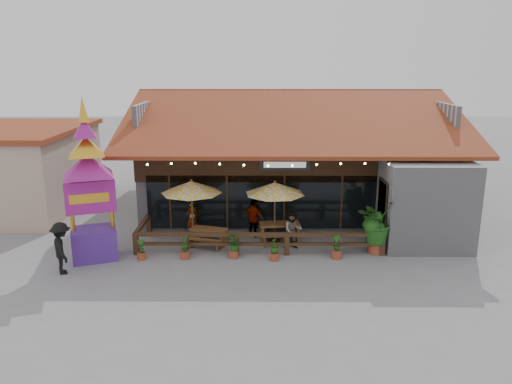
{
  "coord_description": "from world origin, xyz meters",
  "views": [
    {
      "loc": [
        -1.6,
        -19.1,
        7.51
      ],
      "look_at": [
        -1.73,
        1.5,
        2.06
      ],
      "focal_mm": 35.0,
      "sensor_mm": 36.0,
      "label": 1
    }
  ],
  "objects_px": {
    "picnic_table_right": "(280,229)",
    "tropical_plant": "(377,222)",
    "picnic_table_left": "(209,234)",
    "thai_sign_tower": "(88,170)",
    "umbrella_right": "(275,188)",
    "pedestrian": "(62,248)",
    "umbrella_left": "(191,187)"
  },
  "relations": [
    {
      "from": "umbrella_left",
      "to": "umbrella_right",
      "type": "xyz_separation_m",
      "value": [
        3.49,
        -0.01,
        -0.04
      ]
    },
    {
      "from": "thai_sign_tower",
      "to": "picnic_table_left",
      "type": "bearing_deg",
      "value": 19.3
    },
    {
      "from": "umbrella_left",
      "to": "picnic_table_right",
      "type": "height_order",
      "value": "umbrella_left"
    },
    {
      "from": "umbrella_right",
      "to": "tropical_plant",
      "type": "xyz_separation_m",
      "value": [
        4.04,
        -1.3,
        -1.03
      ]
    },
    {
      "from": "tropical_plant",
      "to": "pedestrian",
      "type": "height_order",
      "value": "tropical_plant"
    },
    {
      "from": "umbrella_right",
      "to": "picnic_table_left",
      "type": "bearing_deg",
      "value": -170.49
    },
    {
      "from": "umbrella_right",
      "to": "pedestrian",
      "type": "xyz_separation_m",
      "value": [
        -7.78,
        -3.33,
        -1.38
      ]
    },
    {
      "from": "picnic_table_left",
      "to": "umbrella_left",
      "type": "bearing_deg",
      "value": 146.95
    },
    {
      "from": "pedestrian",
      "to": "tropical_plant",
      "type": "bearing_deg",
      "value": -108.97
    },
    {
      "from": "umbrella_left",
      "to": "thai_sign_tower",
      "type": "bearing_deg",
      "value": -151.08
    },
    {
      "from": "umbrella_left",
      "to": "umbrella_right",
      "type": "height_order",
      "value": "umbrella_left"
    },
    {
      "from": "thai_sign_tower",
      "to": "umbrella_right",
      "type": "bearing_deg",
      "value": 15.57
    },
    {
      "from": "umbrella_left",
      "to": "picnic_table_left",
      "type": "distance_m",
      "value": 2.08
    },
    {
      "from": "umbrella_right",
      "to": "pedestrian",
      "type": "distance_m",
      "value": 8.57
    },
    {
      "from": "picnic_table_left",
      "to": "tropical_plant",
      "type": "distance_m",
      "value": 6.9
    },
    {
      "from": "umbrella_left",
      "to": "pedestrian",
      "type": "distance_m",
      "value": 5.62
    },
    {
      "from": "picnic_table_right",
      "to": "pedestrian",
      "type": "bearing_deg",
      "value": -157.4
    },
    {
      "from": "pedestrian",
      "to": "umbrella_left",
      "type": "bearing_deg",
      "value": -80.84
    },
    {
      "from": "tropical_plant",
      "to": "pedestrian",
      "type": "bearing_deg",
      "value": -170.25
    },
    {
      "from": "picnic_table_left",
      "to": "thai_sign_tower",
      "type": "distance_m",
      "value": 5.48
    },
    {
      "from": "umbrella_right",
      "to": "picnic_table_left",
      "type": "height_order",
      "value": "umbrella_right"
    },
    {
      "from": "umbrella_right",
      "to": "tropical_plant",
      "type": "distance_m",
      "value": 4.37
    },
    {
      "from": "umbrella_left",
      "to": "picnic_table_right",
      "type": "xyz_separation_m",
      "value": [
        3.7,
        -0.01,
        -1.83
      ]
    },
    {
      "from": "umbrella_left",
      "to": "picnic_table_right",
      "type": "relative_size",
      "value": 1.5
    },
    {
      "from": "picnic_table_right",
      "to": "umbrella_left",
      "type": "bearing_deg",
      "value": 179.84
    },
    {
      "from": "umbrella_right",
      "to": "picnic_table_left",
      "type": "xyz_separation_m",
      "value": [
        -2.76,
        -0.46,
        -1.85
      ]
    },
    {
      "from": "umbrella_right",
      "to": "thai_sign_tower",
      "type": "relative_size",
      "value": 0.46
    },
    {
      "from": "picnic_table_left",
      "to": "tropical_plant",
      "type": "height_order",
      "value": "tropical_plant"
    },
    {
      "from": "picnic_table_right",
      "to": "thai_sign_tower",
      "type": "height_order",
      "value": "thai_sign_tower"
    },
    {
      "from": "picnic_table_right",
      "to": "tropical_plant",
      "type": "height_order",
      "value": "tropical_plant"
    },
    {
      "from": "umbrella_right",
      "to": "thai_sign_tower",
      "type": "distance_m",
      "value": 7.42
    },
    {
      "from": "umbrella_right",
      "to": "thai_sign_tower",
      "type": "height_order",
      "value": "thai_sign_tower"
    }
  ]
}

